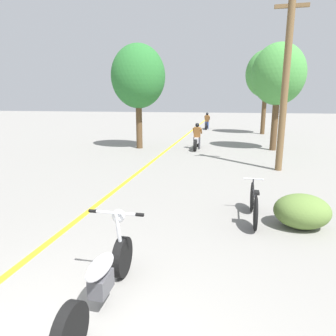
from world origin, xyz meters
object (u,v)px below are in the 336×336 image
object	(u,v)px
roadside_tree_right_near	(278,75)
roadside_tree_left	(138,77)
motorcycle_rider_far	(207,123)
bicycle_parked	(254,204)
motorcycle_foreground	(102,277)
motorcycle_rider_lead	(197,139)
roadside_tree_right_far	(266,74)
utility_pole	(286,81)

from	to	relation	value
roadside_tree_right_near	roadside_tree_left	distance (m)	6.96
motorcycle_rider_far	bicycle_parked	distance (m)	20.63
motorcycle_foreground	motorcycle_rider_lead	distance (m)	12.56
roadside_tree_left	bicycle_parked	xyz separation A→B (m)	(5.29, -8.97, -3.30)
motorcycle_foreground	motorcycle_rider_far	bearing A→B (deg)	91.34
motorcycle_rider_far	roadside_tree_right_far	bearing A→B (deg)	-35.29
motorcycle_rider_lead	bicycle_parked	size ratio (longest dim) A/B	1.21
bicycle_parked	motorcycle_rider_lead	bearing A→B (deg)	103.55
roadside_tree_right_far	motorcycle_rider_lead	bearing A→B (deg)	-116.96
motorcycle_rider_lead	bicycle_parked	world-z (taller)	motorcycle_rider_lead
roadside_tree_left	motorcycle_foreground	distance (m)	13.06
utility_pole	motorcycle_foreground	bearing A→B (deg)	-111.52
motorcycle_foreground	bicycle_parked	distance (m)	3.83
bicycle_parked	roadside_tree_left	bearing A→B (deg)	120.51
roadside_tree_right_near	bicycle_parked	size ratio (longest dim) A/B	3.00
roadside_tree_left	motorcycle_foreground	size ratio (longest dim) A/B	2.56
utility_pole	roadside_tree_left	world-z (taller)	utility_pole
motorcycle_foreground	motorcycle_rider_far	xyz separation A→B (m)	(-0.56, 23.71, 0.15)
motorcycle_foreground	bicycle_parked	bearing A→B (deg)	57.95
utility_pole	motorcycle_rider_lead	size ratio (longest dim) A/B	2.89
motorcycle_foreground	motorcycle_rider_lead	xyz separation A→B (m)	(-0.21, 12.55, 0.11)
motorcycle_foreground	motorcycle_rider_lead	bearing A→B (deg)	90.97
motorcycle_rider_far	motorcycle_foreground	bearing A→B (deg)	-88.66
motorcycle_rider_lead	utility_pole	bearing A→B (deg)	-50.74
roadside_tree_right_far	motorcycle_rider_lead	xyz separation A→B (m)	(-4.08, -8.02, -3.84)
roadside_tree_left	motorcycle_rider_lead	bearing A→B (deg)	6.38
roadside_tree_right_near	motorcycle_rider_far	distance (m)	11.96
roadside_tree_right_far	motorcycle_rider_far	size ratio (longest dim) A/B	3.05
motorcycle_foreground	motorcycle_rider_lead	world-z (taller)	motorcycle_rider_lead
utility_pole	motorcycle_foreground	distance (m)	9.33
roadside_tree_right_far	utility_pole	bearing A→B (deg)	-92.79
roadside_tree_right_near	motorcycle_rider_lead	size ratio (longest dim) A/B	2.47
utility_pole	roadside_tree_left	xyz separation A→B (m)	(-6.53, 3.92, 0.51)
utility_pole	motorcycle_rider_lead	bearing A→B (deg)	129.26
roadside_tree_right_near	roadside_tree_left	size ratio (longest dim) A/B	0.99
roadside_tree_right_near	motorcycle_rider_far	world-z (taller)	roadside_tree_right_near
motorcycle_foreground	utility_pole	bearing A→B (deg)	68.48
roadside_tree_right_near	roadside_tree_right_far	bearing A→B (deg)	88.45
roadside_tree_right_near	bicycle_parked	distance (m)	10.43
roadside_tree_left	motorcycle_foreground	world-z (taller)	roadside_tree_left
roadside_tree_right_far	bicycle_parked	size ratio (longest dim) A/B	3.48
roadside_tree_right_near	motorcycle_rider_far	xyz separation A→B (m)	(-4.22, 10.73, -3.17)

